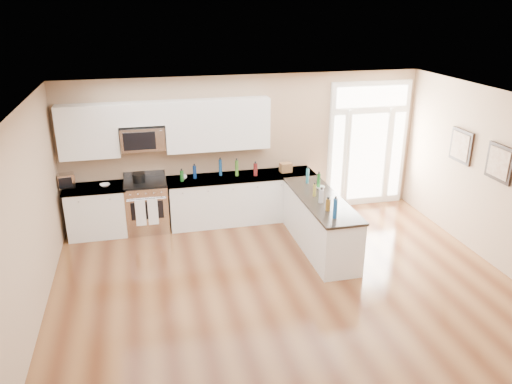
% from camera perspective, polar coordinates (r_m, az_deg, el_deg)
% --- Properties ---
extents(ground, '(8.00, 8.00, 0.00)m').
position_cam_1_polar(ground, '(6.88, 6.27, -15.49)').
color(ground, '#532B17').
extents(room_shell, '(8.00, 8.00, 8.00)m').
position_cam_1_polar(room_shell, '(6.03, 6.91, -2.32)').
color(room_shell, tan).
rests_on(room_shell, ground).
extents(back_cabinet_left, '(1.10, 0.66, 0.94)m').
position_cam_1_polar(back_cabinet_left, '(9.63, -17.64, -2.22)').
color(back_cabinet_left, white).
rests_on(back_cabinet_left, ground).
extents(back_cabinet_right, '(2.85, 0.66, 0.94)m').
position_cam_1_polar(back_cabinet_right, '(9.76, -1.61, -0.88)').
color(back_cabinet_right, white).
rests_on(back_cabinet_right, ground).
extents(peninsula_cabinet, '(0.69, 2.32, 0.94)m').
position_cam_1_polar(peninsula_cabinet, '(8.76, 7.30, -3.74)').
color(peninsula_cabinet, white).
rests_on(peninsula_cabinet, ground).
extents(upper_cabinet_left, '(1.04, 0.33, 0.95)m').
position_cam_1_polar(upper_cabinet_left, '(9.31, -18.66, 6.56)').
color(upper_cabinet_left, white).
rests_on(upper_cabinet_left, room_shell).
extents(upper_cabinet_right, '(1.94, 0.33, 0.95)m').
position_cam_1_polar(upper_cabinet_right, '(9.37, -4.39, 7.69)').
color(upper_cabinet_right, white).
rests_on(upper_cabinet_right, room_shell).
extents(upper_cabinet_short, '(0.82, 0.33, 0.40)m').
position_cam_1_polar(upper_cabinet_short, '(9.21, -13.05, 8.73)').
color(upper_cabinet_short, white).
rests_on(upper_cabinet_short, room_shell).
extents(microwave, '(0.78, 0.41, 0.42)m').
position_cam_1_polar(microwave, '(9.27, -12.83, 6.03)').
color(microwave, silver).
rests_on(microwave, room_shell).
extents(entry_door, '(1.70, 0.10, 2.60)m').
position_cam_1_polar(entry_door, '(10.56, 12.63, 5.29)').
color(entry_door, white).
rests_on(entry_door, ground).
extents(wall_art_near, '(0.05, 0.58, 0.58)m').
position_cam_1_polar(wall_art_near, '(9.47, 22.39, 4.88)').
color(wall_art_near, black).
rests_on(wall_art_near, room_shell).
extents(wall_art_far, '(0.05, 0.58, 0.58)m').
position_cam_1_polar(wall_art_far, '(8.71, 26.07, 2.99)').
color(wall_art_far, black).
rests_on(wall_art_far, room_shell).
extents(kitchen_range, '(0.77, 0.69, 1.08)m').
position_cam_1_polar(kitchen_range, '(9.57, -12.36, -1.57)').
color(kitchen_range, silver).
rests_on(kitchen_range, ground).
extents(stockpot, '(0.30, 0.30, 0.17)m').
position_cam_1_polar(stockpot, '(9.42, -13.26, 1.62)').
color(stockpot, black).
rests_on(stockpot, kitchen_range).
extents(toaster_oven, '(0.33, 0.28, 0.25)m').
position_cam_1_polar(toaster_oven, '(9.56, -20.87, 1.23)').
color(toaster_oven, silver).
rests_on(toaster_oven, back_cabinet_left).
extents(cardboard_box, '(0.24, 0.18, 0.18)m').
position_cam_1_polar(cardboard_box, '(9.77, 3.42, 2.81)').
color(cardboard_box, brown).
rests_on(cardboard_box, back_cabinet_right).
extents(bowl_left, '(0.21, 0.21, 0.04)m').
position_cam_1_polar(bowl_left, '(9.41, -16.90, 0.75)').
color(bowl_left, white).
rests_on(bowl_left, back_cabinet_left).
extents(bowl_peninsula, '(0.16, 0.16, 0.05)m').
position_cam_1_polar(bowl_peninsula, '(8.96, 7.38, 0.51)').
color(bowl_peninsula, white).
rests_on(bowl_peninsula, peninsula_cabinet).
extents(cup_counter, '(0.13, 0.13, 0.09)m').
position_cam_1_polar(cup_counter, '(9.46, -8.26, 1.72)').
color(cup_counter, white).
rests_on(cup_counter, back_cabinet_right).
extents(counter_bottles, '(2.40, 2.45, 0.32)m').
position_cam_1_polar(counter_bottles, '(8.84, 1.99, 1.11)').
color(counter_bottles, '#19591E').
rests_on(counter_bottles, back_cabinet_right).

